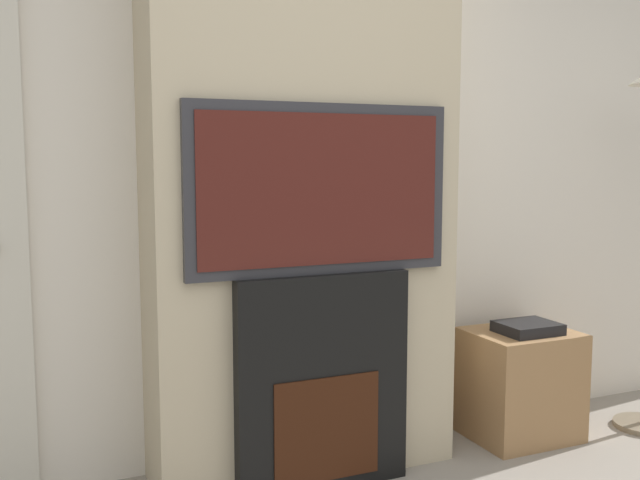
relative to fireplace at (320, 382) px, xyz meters
The scene contains 5 objects.
wall_back 1.01m from the fireplace, 90.00° to the left, with size 6.00×0.06×2.70m.
chimney_breast 0.94m from the fireplace, 90.00° to the left, with size 1.25×0.37×2.70m.
fireplace is the anchor object (origin of this frame).
television 0.76m from the fireplace, 90.00° to the right, with size 1.06×0.07×0.65m.
media_stand 1.08m from the fireplace, ahead, with size 0.48×0.39×0.55m.
Camera 1 is at (-1.08, -0.87, 1.30)m, focal length 40.00 mm.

